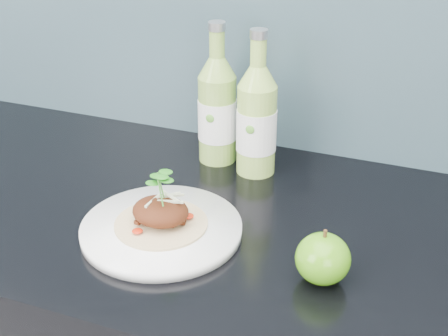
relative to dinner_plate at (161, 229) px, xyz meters
The scene contains 5 objects.
dinner_plate is the anchor object (origin of this frame).
pork_taco 0.04m from the dinner_plate, 93.58° to the left, with size 0.14×0.14×0.10m.
green_apple 0.26m from the dinner_plate, ahead, with size 0.08×0.08×0.08m.
cider_bottle_left 0.28m from the dinner_plate, 93.05° to the left, with size 0.09×0.09×0.26m.
cider_bottle_right 0.27m from the dinner_plate, 74.61° to the left, with size 0.08×0.08×0.26m.
Camera 1 is at (0.30, 0.90, 1.44)m, focal length 50.00 mm.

